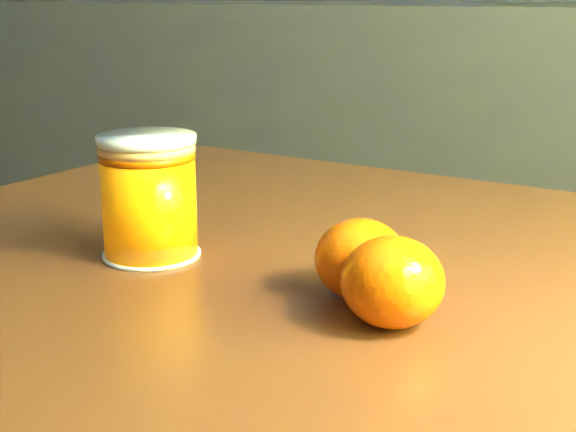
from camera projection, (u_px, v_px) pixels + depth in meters
The scene contains 5 objects.
kitchen_counter at pixel (300, 172), 2.20m from camera, with size 3.15×0.60×0.90m, color #4B4A4E.
table at pixel (421, 427), 0.55m from camera, with size 1.00×0.71×0.74m.
juice_glass at pixel (149, 197), 0.59m from camera, with size 0.07×0.07×0.09m.
orange_front at pixel (393, 282), 0.47m from camera, with size 0.06×0.06×0.05m, color #E85804.
orange_back at pixel (361, 259), 0.52m from camera, with size 0.06×0.06×0.05m, color #E85804.
Camera 1 is at (1.08, -0.41, 0.93)m, focal length 50.00 mm.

